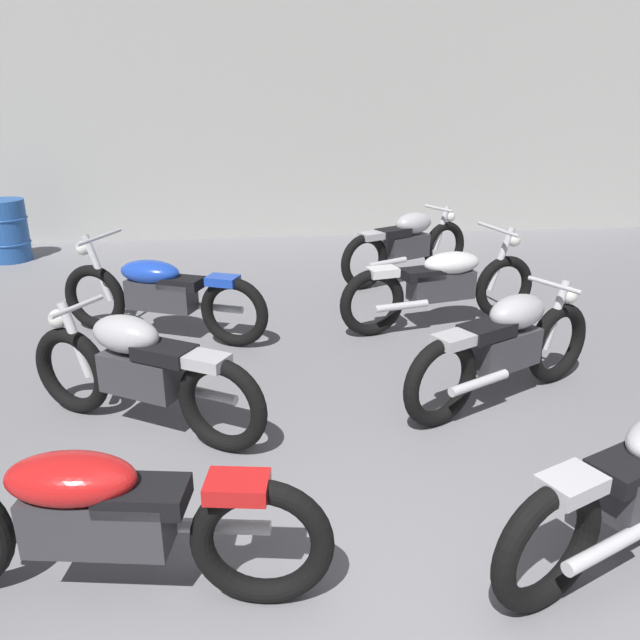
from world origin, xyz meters
The scene contains 8 objects.
back_wall centered at (0.00, 8.56, 1.80)m, with size 12.75×0.24×3.60m, color #B2B2AD.
motorcycle_left_row_0 centered at (-1.31, 0.78, 0.45)m, with size 2.16×0.68×0.97m.
motorcycle_left_row_1 centered at (-1.33, 2.37, 0.46)m, with size 1.73×1.13×0.88m.
motorcycle_left_row_2 centered at (-1.39, 4.16, 0.45)m, with size 2.03×1.06×0.97m.
motorcycle_right_row_1 centered at (1.35, 2.47, 0.46)m, with size 1.81×0.98×0.88m.
motorcycle_right_row_2 centered at (1.38, 4.12, 0.45)m, with size 2.14×0.79×0.97m.
motorcycle_right_row_3 centered at (1.45, 5.76, 0.46)m, with size 1.82×0.97×0.88m.
oil_drum centered at (-3.82, 7.40, 0.43)m, with size 0.59×0.59×0.85m.
Camera 1 is at (-0.60, -1.74, 2.30)m, focal length 35.60 mm.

